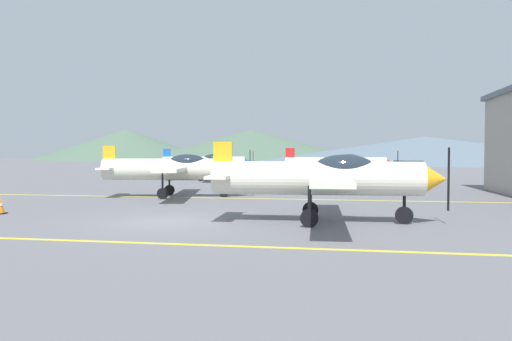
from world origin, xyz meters
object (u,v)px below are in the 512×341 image
Objects in this scene: airplane_far at (339,165)px; car_sedan at (408,169)px; airplane_back at (207,163)px; airplane_mid at (176,168)px; airplane_near at (325,177)px; traffic_cone_front at (0,206)px.

airplane_far is 12.43m from car_sedan.
airplane_back reaches higher than car_sedan.
airplane_mid and airplane_far have the same top height.
airplane_mid is 12.61m from airplane_far.
airplane_back is 17.59m from car_sedan.
airplane_mid is at bearing -80.28° from airplane_back.
car_sedan is (6.32, 28.31, -0.64)m from airplane_near.
car_sedan is at bearing 77.41° from airplane_near.
airplane_near is at bearing -91.39° from airplane_far.
airplane_mid is 8.79m from traffic_cone_front.
car_sedan is (16.78, 5.21, -0.64)m from airplane_back.
airplane_back is 14.82× the size of traffic_cone_front.
airplane_mid is 24.89m from car_sedan.
airplane_near and airplane_back have the same top height.
traffic_cone_front is (-11.93, 0.17, -1.19)m from airplane_near.
airplane_near is at bearing -102.59° from car_sedan.
airplane_mid is 15.46m from airplane_back.
airplane_back is at bearing 86.34° from traffic_cone_front.
airplane_far is at bearing -27.72° from airplane_back.
airplane_mid is 1.88× the size of car_sedan.
airplane_near reaches higher than car_sedan.
airplane_back is at bearing 99.72° from airplane_mid.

